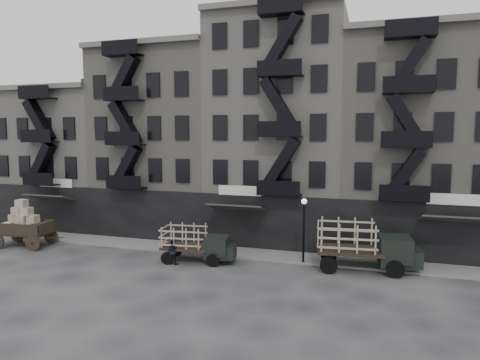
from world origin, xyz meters
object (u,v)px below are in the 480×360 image
(stake_truck_west, at_px, (196,241))
(pedestrian_mid, at_px, (173,251))
(stake_truck_east, at_px, (364,242))
(wagon, at_px, (22,220))
(pedestrian_west, at_px, (19,232))

(stake_truck_west, distance_m, pedestrian_mid, 1.65)
(stake_truck_west, distance_m, stake_truck_east, 10.66)
(wagon, bearing_deg, stake_truck_west, -5.08)
(stake_truck_east, relative_size, pedestrian_mid, 3.75)
(wagon, relative_size, stake_truck_west, 0.87)
(wagon, bearing_deg, pedestrian_west, 138.55)
(wagon, height_order, stake_truck_east, wagon)
(stake_truck_west, relative_size, pedestrian_mid, 2.98)
(stake_truck_west, bearing_deg, stake_truck_east, 0.47)
(stake_truck_west, height_order, pedestrian_west, stake_truck_west)
(wagon, xyz_separation_m, stake_truck_west, (13.88, 0.26, -0.62))
(stake_truck_west, relative_size, stake_truck_east, 0.79)
(wagon, relative_size, stake_truck_east, 0.69)
(pedestrian_mid, bearing_deg, stake_truck_west, -139.33)
(pedestrian_west, relative_size, pedestrian_mid, 0.96)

